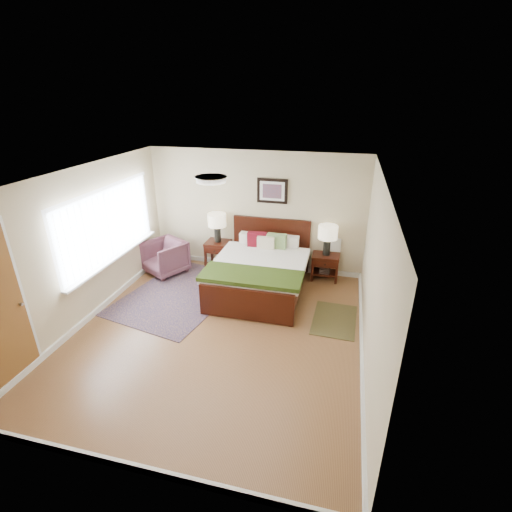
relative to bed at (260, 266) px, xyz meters
name	(u,v)px	position (x,y,z in m)	size (l,w,h in m)	color
floor	(219,331)	(-0.35, -1.46, -0.52)	(5.00, 5.00, 0.00)	brown
back_wall	(256,212)	(-0.35, 1.04, 0.73)	(4.50, 0.04, 2.50)	#C8B591
front_wall	(119,377)	(-0.35, -3.96, 0.73)	(4.50, 0.04, 2.50)	#C8B591
left_wall	(83,247)	(-2.60, -1.46, 0.73)	(0.04, 5.00, 2.50)	#C8B591
right_wall	(374,278)	(1.90, -1.46, 0.73)	(0.04, 5.00, 2.50)	#C8B591
ceiling	(211,176)	(-0.35, -1.46, 1.98)	(4.50, 5.00, 0.02)	white
window	(110,226)	(-2.55, -0.76, 0.85)	(0.11, 2.72, 1.32)	silver
ceil_fixture	(211,179)	(-0.35, -1.46, 1.94)	(0.44, 0.44, 0.08)	white
bed	(260,266)	(0.00, 0.00, 0.00)	(1.74, 2.11, 1.13)	#341107
wall_art	(272,191)	(0.00, 1.01, 1.20)	(0.62, 0.05, 0.50)	black
nightstand_left	(218,247)	(-1.12, 0.79, -0.04)	(0.51, 0.46, 0.60)	#341107
nightstand_right	(325,264)	(1.17, 0.80, -0.19)	(0.54, 0.41, 0.54)	#341107
lamp_left	(217,222)	(-1.12, 0.81, 0.52)	(0.38, 0.38, 0.61)	black
lamp_right	(328,234)	(1.17, 0.81, 0.45)	(0.38, 0.38, 0.61)	black
armchair	(165,257)	(-2.13, 0.29, -0.17)	(0.76, 0.78, 0.71)	brown
rug_persian	(181,294)	(-1.45, -0.50, -0.52)	(1.77, 2.51, 0.01)	#0B0F38
rug_navy	(334,320)	(1.45, -0.68, -0.52)	(0.71, 1.06, 0.01)	black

